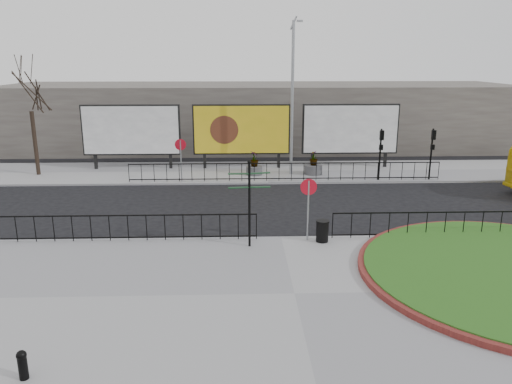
{
  "coord_description": "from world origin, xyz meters",
  "views": [
    {
      "loc": [
        -1.63,
        -18.79,
        7.06
      ],
      "look_at": [
        -0.95,
        1.72,
        1.51
      ],
      "focal_mm": 35.0,
      "sensor_mm": 36.0,
      "label": 1
    }
  ],
  "objects_px": {
    "billboard_mid": "(242,130)",
    "lamp_post": "(292,97)",
    "fingerpost_sign": "(249,195)",
    "bollard": "(22,363)",
    "litter_bin": "(322,231)",
    "planter_c": "(313,167)",
    "planter_b": "(254,166)"
  },
  "relations": [
    {
      "from": "fingerpost_sign",
      "to": "bollard",
      "type": "xyz_separation_m",
      "value": [
        -5.2,
        -7.95,
        -1.63
      ]
    },
    {
      "from": "bollard",
      "to": "litter_bin",
      "type": "xyz_separation_m",
      "value": [
        8.04,
        8.35,
        0.05
      ]
    },
    {
      "from": "bollard",
      "to": "planter_b",
      "type": "height_order",
      "value": "planter_b"
    },
    {
      "from": "litter_bin",
      "to": "fingerpost_sign",
      "type": "bearing_deg",
      "value": -172.01
    },
    {
      "from": "lamp_post",
      "to": "fingerpost_sign",
      "type": "distance_m",
      "value": 12.61
    },
    {
      "from": "planter_b",
      "to": "billboard_mid",
      "type": "bearing_deg",
      "value": 110.91
    },
    {
      "from": "billboard_mid",
      "to": "fingerpost_sign",
      "type": "relative_size",
      "value": 1.86
    },
    {
      "from": "litter_bin",
      "to": "bollard",
      "type": "bearing_deg",
      "value": -133.91
    },
    {
      "from": "planter_c",
      "to": "billboard_mid",
      "type": "bearing_deg",
      "value": 155.78
    },
    {
      "from": "fingerpost_sign",
      "to": "billboard_mid",
      "type": "bearing_deg",
      "value": 89.24
    },
    {
      "from": "billboard_mid",
      "to": "planter_b",
      "type": "distance_m",
      "value": 2.89
    },
    {
      "from": "bollard",
      "to": "fingerpost_sign",
      "type": "bearing_deg",
      "value": 56.81
    },
    {
      "from": "fingerpost_sign",
      "to": "planter_c",
      "type": "distance_m",
      "value": 12.8
    },
    {
      "from": "lamp_post",
      "to": "fingerpost_sign",
      "type": "xyz_separation_m",
      "value": [
        -2.79,
        -12.0,
        -2.69
      ]
    },
    {
      "from": "lamp_post",
      "to": "litter_bin",
      "type": "xyz_separation_m",
      "value": [
        0.04,
        -11.6,
        -4.27
      ]
    },
    {
      "from": "billboard_mid",
      "to": "bollard",
      "type": "xyz_separation_m",
      "value": [
        -4.99,
        -21.92,
        -2.09
      ]
    },
    {
      "from": "billboard_mid",
      "to": "lamp_post",
      "type": "xyz_separation_m",
      "value": [
        3.01,
        -1.97,
        2.23
      ]
    },
    {
      "from": "planter_c",
      "to": "litter_bin",
      "type": "bearing_deg",
      "value": -96.55
    },
    {
      "from": "billboard_mid",
      "to": "fingerpost_sign",
      "type": "distance_m",
      "value": 13.98
    },
    {
      "from": "fingerpost_sign",
      "to": "litter_bin",
      "type": "height_order",
      "value": "fingerpost_sign"
    },
    {
      "from": "fingerpost_sign",
      "to": "planter_b",
      "type": "distance_m",
      "value": 12.11
    },
    {
      "from": "fingerpost_sign",
      "to": "litter_bin",
      "type": "distance_m",
      "value": 3.28
    },
    {
      "from": "fingerpost_sign",
      "to": "bollard",
      "type": "bearing_deg",
      "value": -124.82
    },
    {
      "from": "bollard",
      "to": "planter_b",
      "type": "xyz_separation_m",
      "value": [
        5.74,
        19.95,
        0.12
      ]
    },
    {
      "from": "billboard_mid",
      "to": "bollard",
      "type": "distance_m",
      "value": 22.58
    },
    {
      "from": "planter_b",
      "to": "litter_bin",
      "type": "bearing_deg",
      "value": -78.79
    },
    {
      "from": "billboard_mid",
      "to": "lamp_post",
      "type": "bearing_deg",
      "value": -33.25
    },
    {
      "from": "litter_bin",
      "to": "planter_c",
      "type": "bearing_deg",
      "value": 83.45
    },
    {
      "from": "billboard_mid",
      "to": "planter_c",
      "type": "xyz_separation_m",
      "value": [
        4.38,
        -1.97,
        -2.01
      ]
    },
    {
      "from": "planter_b",
      "to": "planter_c",
      "type": "height_order",
      "value": "planter_c"
    },
    {
      "from": "lamp_post",
      "to": "billboard_mid",
      "type": "bearing_deg",
      "value": 146.75
    },
    {
      "from": "fingerpost_sign",
      "to": "litter_bin",
      "type": "xyz_separation_m",
      "value": [
        2.84,
        0.4,
        -1.58
      ]
    }
  ]
}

